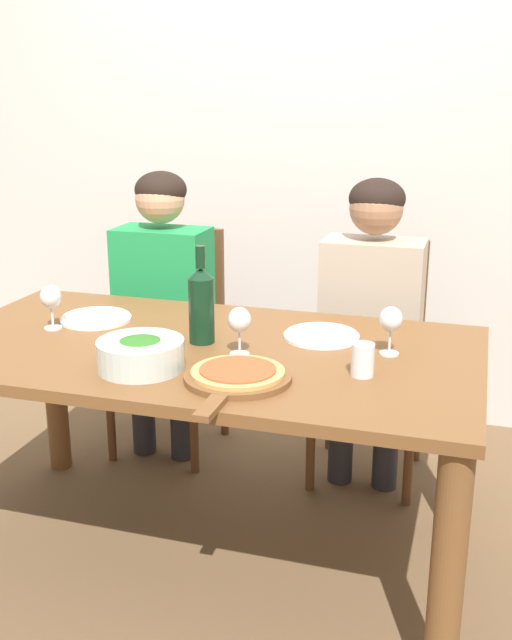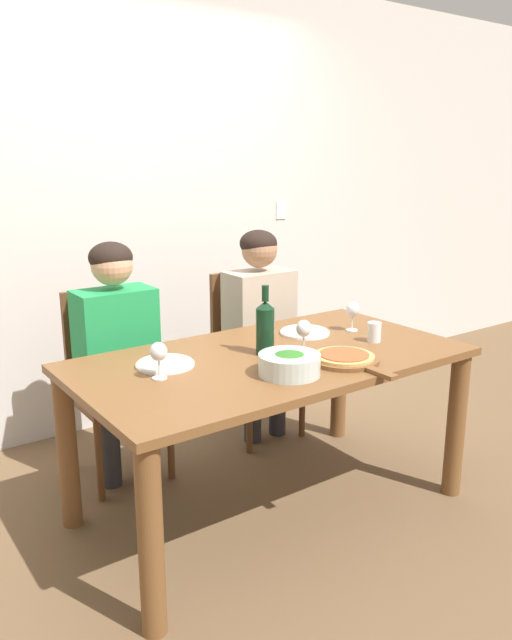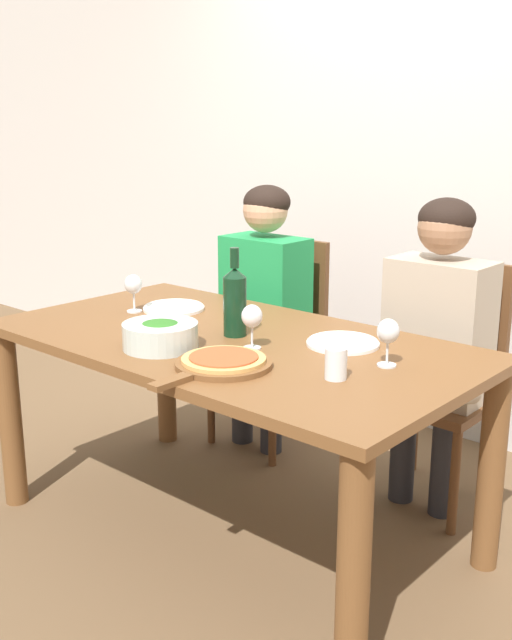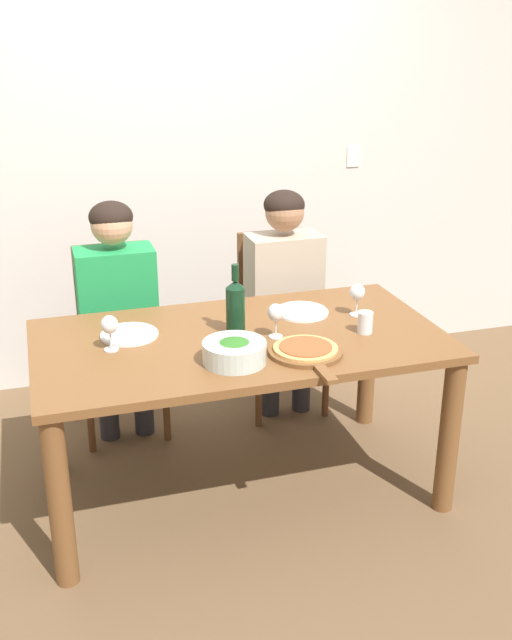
{
  "view_description": "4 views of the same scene",
  "coord_description": "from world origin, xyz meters",
  "px_view_note": "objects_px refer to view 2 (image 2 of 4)",
  "views": [
    {
      "loc": [
        0.82,
        -2.08,
        1.52
      ],
      "look_at": [
        0.15,
        0.1,
        0.82
      ],
      "focal_mm": 42.0,
      "sensor_mm": 36.0,
      "label": 1
    },
    {
      "loc": [
        -1.58,
        -2.1,
        1.6
      ],
      "look_at": [
        -0.05,
        0.05,
        0.91
      ],
      "focal_mm": 35.0,
      "sensor_mm": 36.0,
      "label": 2
    },
    {
      "loc": [
        1.72,
        -1.83,
        1.48
      ],
      "look_at": [
        0.05,
        0.08,
        0.81
      ],
      "focal_mm": 42.0,
      "sensor_mm": 36.0,
      "label": 3
    },
    {
      "loc": [
        -0.79,
        -2.82,
        1.99
      ],
      "look_at": [
        0.08,
        0.02,
        0.81
      ],
      "focal_mm": 42.0,
      "sensor_mm": 36.0,
      "label": 4
    }
  ],
  "objects_px": {
    "person_man": "(261,316)",
    "broccoli_bowl": "(289,364)",
    "person_woman": "(118,341)",
    "wine_bottle": "(265,326)",
    "dinner_plate_left": "(165,364)",
    "chair_right": "(250,349)",
    "dinner_plate_right": "(305,332)",
    "water_tumbler": "(374,332)",
    "pizza_on_board": "(345,359)",
    "wine_glass_left": "(159,354)",
    "chair_left": "(111,378)",
    "wine_glass_right": "(353,311)",
    "wine_glass_centre": "(304,330)"
  },
  "relations": [
    {
      "from": "wine_bottle",
      "to": "wine_glass_right",
      "type": "height_order",
      "value": "wine_bottle"
    },
    {
      "from": "wine_bottle",
      "to": "dinner_plate_left",
      "type": "distance_m",
      "value": 0.47
    },
    {
      "from": "broccoli_bowl",
      "to": "water_tumbler",
      "type": "height_order",
      "value": "same"
    },
    {
      "from": "wine_bottle",
      "to": "broccoli_bowl",
      "type": "distance_m",
      "value": 0.3
    },
    {
      "from": "wine_glass_right",
      "to": "chair_left",
      "type": "bearing_deg",
      "value": 145.21
    },
    {
      "from": "pizza_on_board",
      "to": "wine_glass_left",
      "type": "xyz_separation_m",
      "value": [
        -0.74,
        0.27,
        0.09
      ]
    },
    {
      "from": "dinner_plate_left",
      "to": "wine_glass_centre",
      "type": "distance_m",
      "value": 0.63
    },
    {
      "from": "person_woman",
      "to": "dinner_plate_right",
      "type": "height_order",
      "value": "person_woman"
    },
    {
      "from": "wine_glass_centre",
      "to": "water_tumbler",
      "type": "bearing_deg",
      "value": -9.26
    },
    {
      "from": "dinner_plate_right",
      "to": "pizza_on_board",
      "type": "height_order",
      "value": "pizza_on_board"
    },
    {
      "from": "wine_glass_left",
      "to": "chair_left",
      "type": "bearing_deg",
      "value": 82.21
    },
    {
      "from": "person_woman",
      "to": "broccoli_bowl",
      "type": "height_order",
      "value": "person_woman"
    },
    {
      "from": "person_man",
      "to": "broccoli_bowl",
      "type": "relative_size",
      "value": 4.83
    },
    {
      "from": "dinner_plate_right",
      "to": "water_tumbler",
      "type": "height_order",
      "value": "water_tumbler"
    },
    {
      "from": "person_woman",
      "to": "broccoli_bowl",
      "type": "xyz_separation_m",
      "value": [
        0.34,
        -0.92,
        0.07
      ]
    },
    {
      "from": "person_man",
      "to": "wine_glass_left",
      "type": "relative_size",
      "value": 8.06
    },
    {
      "from": "broccoli_bowl",
      "to": "wine_glass_right",
      "type": "xyz_separation_m",
      "value": [
        0.67,
        0.33,
        0.06
      ]
    },
    {
      "from": "broccoli_bowl",
      "to": "wine_glass_centre",
      "type": "bearing_deg",
      "value": 39.54
    },
    {
      "from": "chair_right",
      "to": "pizza_on_board",
      "type": "bearing_deg",
      "value": -102.43
    },
    {
      "from": "wine_glass_centre",
      "to": "wine_glass_left",
      "type": "bearing_deg",
      "value": 174.44
    },
    {
      "from": "chair_right",
      "to": "water_tumbler",
      "type": "xyz_separation_m",
      "value": [
        0.09,
        -0.9,
        0.29
      ]
    },
    {
      "from": "person_woman",
      "to": "chair_right",
      "type": "bearing_deg",
      "value": 7.57
    },
    {
      "from": "wine_glass_right",
      "to": "pizza_on_board",
      "type": "bearing_deg",
      "value": -137.16
    },
    {
      "from": "person_man",
      "to": "wine_bottle",
      "type": "height_order",
      "value": "person_man"
    },
    {
      "from": "person_man",
      "to": "pizza_on_board",
      "type": "xyz_separation_m",
      "value": [
        -0.23,
        -0.93,
        0.04
      ]
    },
    {
      "from": "dinner_plate_right",
      "to": "chair_left",
      "type": "bearing_deg",
      "value": 142.14
    },
    {
      "from": "chair_right",
      "to": "dinner_plate_right",
      "type": "distance_m",
      "value": 0.67
    },
    {
      "from": "dinner_plate_left",
      "to": "wine_glass_left",
      "type": "bearing_deg",
      "value": -125.6
    },
    {
      "from": "broccoli_bowl",
      "to": "wine_glass_left",
      "type": "height_order",
      "value": "wine_glass_left"
    },
    {
      "from": "chair_right",
      "to": "wine_bottle",
      "type": "relative_size",
      "value": 3.06
    },
    {
      "from": "chair_left",
      "to": "person_woman",
      "type": "distance_m",
      "value": 0.25
    },
    {
      "from": "chair_right",
      "to": "wine_glass_centre",
      "type": "relative_size",
      "value": 6.33
    },
    {
      "from": "person_woman",
      "to": "water_tumbler",
      "type": "height_order",
      "value": "person_woman"
    },
    {
      "from": "person_woman",
      "to": "wine_glass_left",
      "type": "distance_m",
      "value": 0.68
    },
    {
      "from": "pizza_on_board",
      "to": "wine_bottle",
      "type": "bearing_deg",
      "value": 126.32
    },
    {
      "from": "broccoli_bowl",
      "to": "wine_glass_left",
      "type": "relative_size",
      "value": 1.67
    },
    {
      "from": "person_man",
      "to": "wine_bottle",
      "type": "bearing_deg",
      "value": -124.66
    },
    {
      "from": "person_woman",
      "to": "wine_bottle",
      "type": "xyz_separation_m",
      "value": [
        0.43,
        -0.64,
        0.15
      ]
    },
    {
      "from": "wine_glass_left",
      "to": "wine_glass_centre",
      "type": "height_order",
      "value": "same"
    },
    {
      "from": "broccoli_bowl",
      "to": "person_man",
      "type": "bearing_deg",
      "value": 60.19
    },
    {
      "from": "chair_right",
      "to": "chair_left",
      "type": "bearing_deg",
      "value": 180.0
    },
    {
      "from": "pizza_on_board",
      "to": "water_tumbler",
      "type": "height_order",
      "value": "water_tumbler"
    },
    {
      "from": "broccoli_bowl",
      "to": "wine_glass_left",
      "type": "distance_m",
      "value": 0.52
    },
    {
      "from": "person_man",
      "to": "wine_glass_centre",
      "type": "xyz_separation_m",
      "value": [
        -0.29,
        -0.73,
        0.13
      ]
    },
    {
      "from": "wine_bottle",
      "to": "dinner_plate_left",
      "type": "xyz_separation_m",
      "value": [
        -0.44,
        0.11,
        -0.12
      ]
    },
    {
      "from": "person_man",
      "to": "broccoli_bowl",
      "type": "distance_m",
      "value": 1.06
    },
    {
      "from": "wine_bottle",
      "to": "wine_glass_left",
      "type": "relative_size",
      "value": 2.07
    },
    {
      "from": "dinner_plate_left",
      "to": "pizza_on_board",
      "type": "height_order",
      "value": "pizza_on_board"
    },
    {
      "from": "dinner_plate_right",
      "to": "water_tumbler",
      "type": "relative_size",
      "value": 2.61
    },
    {
      "from": "person_woman",
      "to": "pizza_on_board",
      "type": "relative_size",
      "value": 2.76
    }
  ]
}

